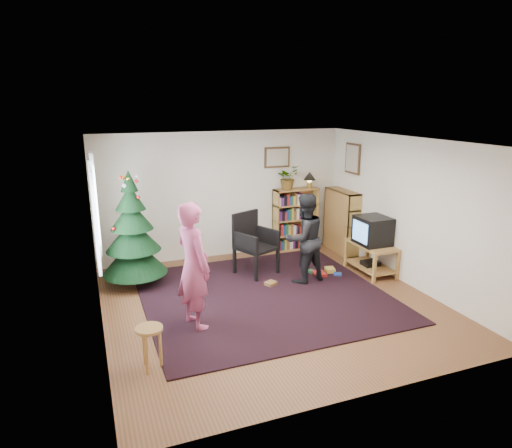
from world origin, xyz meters
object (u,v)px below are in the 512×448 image
object	(u,v)px
tv_stand	(371,255)
person_standing	(193,266)
armchair	(254,240)
picture_right	(353,159)
stool	(150,337)
picture_back	(277,157)
crt_tv	(373,230)
bookshelf_back	(296,218)
person_by_chair	(304,239)
table_lamp	(310,177)
potted_plant	(288,177)
christmas_tree	(133,238)
bookshelf_right	(341,221)

from	to	relation	value
tv_stand	person_standing	xyz separation A→B (m)	(-3.50, -0.88, 0.56)
person_standing	armchair	bearing A→B (deg)	-58.79
picture_right	stool	world-z (taller)	picture_right
picture_back	crt_tv	distance (m)	2.46
crt_tv	stool	size ratio (longest dim) A/B	1.08
bookshelf_back	stool	distance (m)	4.99
armchair	stool	world-z (taller)	armchair
person_by_chair	picture_back	bearing A→B (deg)	-108.26
picture_back	table_lamp	size ratio (longest dim) A/B	1.63
crt_tv	table_lamp	size ratio (longest dim) A/B	1.72
tv_stand	potted_plant	world-z (taller)	potted_plant
picture_back	armchair	distance (m)	1.97
stool	table_lamp	distance (m)	5.32
picture_back	picture_right	distance (m)	1.51
stool	table_lamp	xyz separation A→B (m)	(3.85, 3.50, 1.11)
tv_stand	picture_right	bearing A→B (deg)	77.73
armchair	potted_plant	distance (m)	1.74
potted_plant	table_lamp	xyz separation A→B (m)	(0.50, 0.00, -0.02)
person_by_chair	person_standing	bearing A→B (deg)	13.72
picture_back	christmas_tree	world-z (taller)	picture_back
bookshelf_right	potted_plant	bearing A→B (deg)	63.43
christmas_tree	stool	distance (m)	2.74
christmas_tree	person_standing	size ratio (longest dim) A/B	1.11
bookshelf_back	tv_stand	xyz separation A→B (m)	(0.69, -1.76, -0.33)
crt_tv	table_lamp	xyz separation A→B (m)	(-0.38, 1.76, 0.73)
crt_tv	christmas_tree	bearing A→B (deg)	166.74
potted_plant	person_by_chair	bearing A→B (deg)	-105.25
christmas_tree	table_lamp	world-z (taller)	christmas_tree
picture_back	tv_stand	bearing A→B (deg)	-60.59
armchair	stool	size ratio (longest dim) A/B	2.10
tv_stand	crt_tv	distance (m)	0.47
christmas_tree	picture_right	bearing A→B (deg)	2.72
christmas_tree	bookshelf_back	size ratio (longest dim) A/B	1.53
tv_stand	crt_tv	xyz separation A→B (m)	(-0.00, 0.00, 0.47)
person_standing	potted_plant	xyz separation A→B (m)	(2.61, 2.64, 0.65)
tv_stand	crt_tv	bearing A→B (deg)	180.00
tv_stand	person_by_chair	bearing A→B (deg)	178.07
picture_right	armchair	size ratio (longest dim) A/B	0.53
picture_back	stool	bearing A→B (deg)	-131.09
picture_right	potted_plant	distance (m)	1.35
bookshelf_right	person_by_chair	world-z (taller)	person_by_chair
bookshelf_back	person_standing	size ratio (longest dim) A/B	0.73
picture_right	bookshelf_right	xyz separation A→B (m)	(-0.14, 0.09, -1.29)
bookshelf_right	person_by_chair	distance (m)	1.91
tv_stand	stool	bearing A→B (deg)	-157.73
bookshelf_right	potted_plant	xyz separation A→B (m)	(-1.01, 0.50, 0.88)
bookshelf_back	picture_back	bearing A→B (deg)	160.64
tv_stand	bookshelf_right	bearing A→B (deg)	84.56
picture_right	stool	xyz separation A→B (m)	(-4.49, -2.91, -1.54)
armchair	crt_tv	bearing A→B (deg)	-46.15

